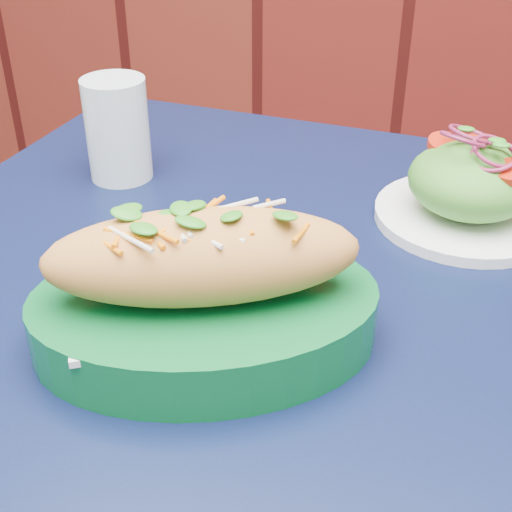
# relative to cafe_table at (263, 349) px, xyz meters

# --- Properties ---
(cafe_table) EXTENTS (0.88, 0.88, 0.75)m
(cafe_table) POSITION_rel_cafe_table_xyz_m (0.00, 0.00, 0.00)
(cafe_table) COLOR black
(cafe_table) RESTS_ON ground
(banh_mi_basket) EXTENTS (0.33, 0.27, 0.13)m
(banh_mi_basket) POSITION_rel_cafe_table_xyz_m (-0.02, -0.11, 0.14)
(banh_mi_basket) COLOR #085926
(banh_mi_basket) RESTS_ON cafe_table
(salad_plate) EXTENTS (0.19, 0.19, 0.10)m
(salad_plate) POSITION_rel_cafe_table_xyz_m (0.18, 0.16, 0.13)
(salad_plate) COLOR white
(salad_plate) RESTS_ON cafe_table
(water_glass) EXTENTS (0.07, 0.07, 0.12)m
(water_glass) POSITION_rel_cafe_table_xyz_m (-0.22, 0.17, 0.15)
(water_glass) COLOR silver
(water_glass) RESTS_ON cafe_table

